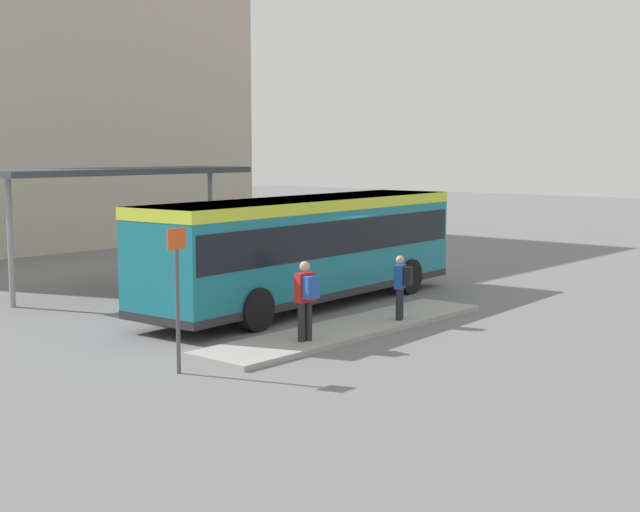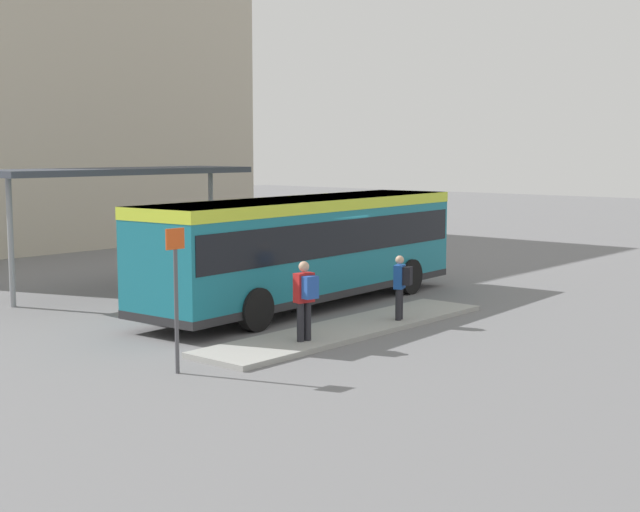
{
  "view_description": "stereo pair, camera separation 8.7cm",
  "coord_description": "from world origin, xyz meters",
  "views": [
    {
      "loc": [
        -18.12,
        -15.97,
        4.27
      ],
      "look_at": [
        0.56,
        0.0,
        1.33
      ],
      "focal_mm": 50.0,
      "sensor_mm": 36.0,
      "label": 1
    },
    {
      "loc": [
        -18.07,
        -16.04,
        4.27
      ],
      "look_at": [
        0.56,
        0.0,
        1.33
      ],
      "focal_mm": 50.0,
      "sensor_mm": 36.0,
      "label": 2
    }
  ],
  "objects": [
    {
      "name": "ground_plane",
      "position": [
        0.0,
        0.0,
        0.0
      ],
      "size": [
        120.0,
        120.0,
        0.0
      ],
      "primitive_type": "plane",
      "color": "slate"
    },
    {
      "name": "pedestrian_waiting",
      "position": [
        -3.84,
        -3.36,
        1.13
      ],
      "size": [
        0.46,
        0.5,
        1.76
      ],
      "rotation": [
        0.0,
        0.0,
        1.39
      ],
      "color": "#232328",
      "rests_on": "curb_island"
    },
    {
      "name": "station_shelter",
      "position": [
        -1.69,
        6.01,
        3.55
      ],
      "size": [
        8.6,
        2.55,
        3.72
      ],
      "color": "#383D47",
      "rests_on": "ground_plane"
    },
    {
      "name": "platform_sign",
      "position": [
        -7.18,
        -3.04,
        1.56
      ],
      "size": [
        0.44,
        0.08,
        2.8
      ],
      "color": "#4C4C51",
      "rests_on": "ground_plane"
    },
    {
      "name": "bicycle_blue",
      "position": [
        8.04,
        2.44,
        0.35
      ],
      "size": [
        0.48,
        1.59,
        0.69
      ],
      "rotation": [
        0.0,
        0.0,
        -1.54
      ],
      "color": "black",
      "rests_on": "ground_plane"
    },
    {
      "name": "curb_island",
      "position": [
        -1.9,
        -3.05,
        0.06
      ],
      "size": [
        8.84,
        1.8,
        0.12
      ],
      "color": "#9E9E99",
      "rests_on": "ground_plane"
    },
    {
      "name": "potted_planter_near_shelter",
      "position": [
        -1.0,
        3.54,
        0.6
      ],
      "size": [
        0.76,
        0.76,
        1.16
      ],
      "color": "slate",
      "rests_on": "ground_plane"
    },
    {
      "name": "pedestrian_companion",
      "position": [
        -0.45,
        -3.49,
        1.03
      ],
      "size": [
        0.46,
        0.49,
        1.59
      ],
      "rotation": [
        0.0,
        0.0,
        1.94
      ],
      "color": "#232328",
      "rests_on": "curb_island"
    },
    {
      "name": "city_bus",
      "position": [
        0.01,
        0.0,
        1.74
      ],
      "size": [
        11.27,
        3.12,
        2.97
      ],
      "rotation": [
        0.0,
        0.0,
        0.06
      ],
      "color": "#197284",
      "rests_on": "ground_plane"
    },
    {
      "name": "bicycle_red",
      "position": [
        7.96,
        3.22,
        0.35
      ],
      "size": [
        0.48,
        1.61,
        0.7
      ],
      "rotation": [
        0.0,
        0.0,
        -1.59
      ],
      "color": "black",
      "rests_on": "ground_plane"
    },
    {
      "name": "bicycle_black",
      "position": [
        7.68,
        4.0,
        0.38
      ],
      "size": [
        0.48,
        1.75,
        0.75
      ],
      "rotation": [
        0.0,
        0.0,
        -1.5
      ],
      "color": "black",
      "rests_on": "ground_plane"
    },
    {
      "name": "bicycle_orange",
      "position": [
        7.65,
        1.66,
        0.35
      ],
      "size": [
        0.48,
        1.62,
        0.7
      ],
      "rotation": [
        0.0,
        0.0,
        1.46
      ],
      "color": "black",
      "rests_on": "ground_plane"
    }
  ]
}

